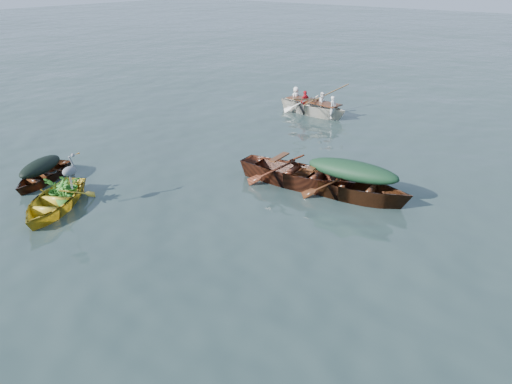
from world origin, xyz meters
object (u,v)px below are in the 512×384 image
Objects in this scene: yellow_dinghy at (55,210)px; dark_covered_boat at (43,182)px; open_wooden_boat at (297,185)px; heron at (70,177)px; rowed_boat at (313,115)px; green_tarp_boat at (350,198)px.

yellow_dinghy reaches higher than dark_covered_boat.
heron is at bearing 138.43° from open_wooden_boat.
heron is at bearing -35.51° from dark_covered_boat.
dark_covered_boat is 3.32× the size of heron.
heron is (2.37, -0.46, 0.93)m from dark_covered_boat.
rowed_boat reaches higher than dark_covered_boat.
yellow_dinghy is 0.69× the size of open_wooden_boat.
heron is (-3.57, -4.91, 0.93)m from open_wooden_boat.
yellow_dinghy is 6.61m from open_wooden_boat.
open_wooden_boat is at bearing 21.08° from heron.
dark_covered_boat is at bearing 121.25° from open_wooden_boat.
heron reaches higher than green_tarp_boat.
open_wooden_boat is at bearing 90.00° from green_tarp_boat.
rowed_boat is (-5.34, 6.47, 0.00)m from green_tarp_boat.
open_wooden_boat reaches higher than yellow_dinghy.
open_wooden_boat is (4.00, 5.25, 0.00)m from yellow_dinghy.
green_tarp_boat is 1.64m from open_wooden_boat.
heron is (-5.20, -5.12, 0.93)m from green_tarp_boat.
yellow_dinghy is 3.73× the size of heron.
green_tarp_boat is at bearing 11.19° from yellow_dinghy.
green_tarp_boat is 1.02× the size of rowed_boat.
open_wooden_boat is at bearing 12.33° from dark_covered_boat.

